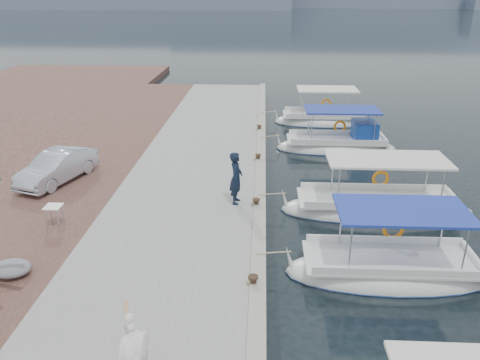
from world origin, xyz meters
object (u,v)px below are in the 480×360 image
at_px(fishing_caique_d, 338,146).
at_px(parked_car, 57,167).
at_px(fishing_caique_b, 389,272).
at_px(pelican, 134,346).
at_px(fishing_caique_e, 323,121).
at_px(fishing_caique_c, 376,210).
at_px(fisherman, 236,178).

bearing_deg(fishing_caique_d, parked_car, -153.77).
xyz_separation_m(fishing_caique_b, pelican, (-6.53, -4.52, 0.96)).
bearing_deg(fishing_caique_d, fishing_caique_e, 92.28).
xyz_separation_m(fishing_caique_c, fishing_caique_d, (-0.39, 7.55, 0.07)).
height_order(fishing_caique_b, fishing_caique_c, same).
bearing_deg(parked_car, pelican, -41.59).
relative_size(fishing_caique_e, parked_car, 1.61).
height_order(fishing_caique_c, fishing_caique_e, same).
distance_m(fishing_caique_e, pelican, 22.63).
distance_m(pelican, fisherman, 8.60).
bearing_deg(fishing_caique_b, fishing_caique_c, 82.48).
height_order(pelican, parked_car, parked_car).
relative_size(pelican, fisherman, 0.71).
bearing_deg(fishing_caique_b, fishing_caique_d, 89.16).
height_order(fishing_caique_b, fishing_caique_d, same).
xyz_separation_m(fishing_caique_d, fisherman, (-5.01, -7.95, 1.30)).
relative_size(fishing_caique_c, fishing_caique_e, 1.20).
bearing_deg(fishing_caique_c, fishing_caique_d, 92.98).
relative_size(fishing_caique_b, fishing_caique_e, 1.01).
bearing_deg(parked_car, fishing_caique_b, -6.15).
xyz_separation_m(fishing_caique_d, pelican, (-6.70, -16.38, 0.88)).
distance_m(fishing_caique_d, fisherman, 9.49).
height_order(fishing_caique_d, pelican, fishing_caique_d).
xyz_separation_m(fishing_caique_b, fishing_caique_e, (-0.04, 17.14, -0.00)).
distance_m(fishing_caique_c, fisherman, 5.59).
relative_size(fishing_caique_c, parked_car, 1.92).
bearing_deg(fishing_caique_b, parked_car, 155.56).
bearing_deg(pelican, parked_car, 120.12).
distance_m(fishing_caique_e, fisherman, 14.15).
relative_size(fisherman, parked_car, 0.52).
bearing_deg(fishing_caique_e, fishing_caique_c, -87.31).
bearing_deg(fishing_caique_b, pelican, -145.29).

